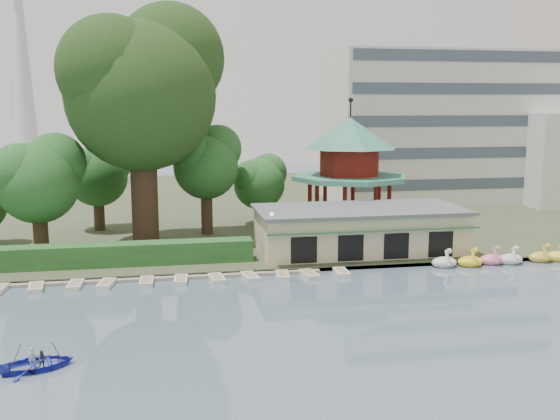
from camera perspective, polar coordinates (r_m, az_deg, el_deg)
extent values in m
plane|color=slate|center=(34.25, 2.22, -13.38)|extent=(220.00, 220.00, 0.00)
cube|color=#424930|center=(84.09, -5.54, 0.51)|extent=(220.00, 70.00, 0.40)
cube|color=gray|center=(50.33, -2.11, -5.65)|extent=(220.00, 0.60, 0.30)
cube|color=gray|center=(50.01, -15.90, -6.16)|extent=(34.00, 1.60, 0.24)
cube|color=beige|center=(56.54, 7.26, -1.89)|extent=(18.00, 8.00, 3.60)
cube|color=#595B5E|center=(56.18, 7.31, 0.06)|extent=(18.60, 8.60, 0.30)
cube|color=#194C2D|center=(52.38, 8.70, -1.95)|extent=(18.00, 1.59, 0.45)
cylinder|color=beige|center=(66.72, 6.28, -1.17)|extent=(10.40, 10.40, 1.20)
cylinder|color=#397E64|center=(66.00, 6.36, 2.97)|extent=(12.40, 12.40, 0.50)
cylinder|color=maroon|center=(65.83, 6.39, 4.40)|extent=(6.40, 6.40, 2.80)
cone|color=#397E64|center=(65.63, 6.44, 7.01)|extent=(10.00, 10.00, 3.20)
cylinder|color=black|center=(65.57, 6.48, 9.19)|extent=(0.16, 0.16, 1.80)
cube|color=silver|center=(88.87, 14.28, 7.36)|extent=(30.00, 14.00, 20.00)
cone|color=silver|center=(175.12, -22.65, 14.29)|extent=(6.00, 6.00, 60.00)
cube|color=#285D26|center=(53.27, -18.85, -4.04)|extent=(30.00, 2.00, 1.80)
cylinder|color=black|center=(51.65, -0.75, -2.68)|extent=(0.12, 0.12, 4.00)
sphere|color=beige|center=(51.25, -0.75, -0.39)|extent=(0.36, 0.36, 0.36)
cylinder|color=#3A281C|center=(59.26, -12.31, 2.17)|extent=(2.46, 2.46, 11.11)
sphere|color=#233F17|center=(58.81, -12.60, 10.14)|extent=(13.66, 13.66, 13.66)
sphere|color=#233F17|center=(60.98, -10.02, 13.54)|extent=(10.24, 10.24, 10.24)
sphere|color=#233F17|center=(57.65, -15.16, 12.26)|extent=(9.56, 9.56, 9.56)
cylinder|color=#3A281C|center=(58.76, -21.07, -1.30)|extent=(1.28, 1.28, 5.07)
sphere|color=#285D26|center=(58.21, -21.29, 2.33)|extent=(7.13, 7.13, 7.13)
sphere|color=#285D26|center=(58.84, -19.83, 4.08)|extent=(5.34, 5.34, 5.34)
sphere|color=#285D26|center=(57.66, -22.70, 3.20)|extent=(4.99, 4.99, 4.99)
cylinder|color=#3A281C|center=(63.71, -6.72, 0.28)|extent=(1.17, 1.17, 5.51)
sphere|color=#285D26|center=(63.19, -6.79, 3.93)|extent=(6.51, 6.51, 6.51)
sphere|color=#285D26|center=(64.11, -5.71, 5.61)|extent=(4.89, 4.89, 4.89)
sphere|color=#285D26|center=(62.38, -7.82, 4.85)|extent=(4.56, 4.56, 4.56)
cylinder|color=#3A281C|center=(68.42, -1.90, 0.18)|extent=(1.01, 1.01, 3.62)
sphere|color=#285D26|center=(68.03, -1.92, 2.40)|extent=(5.60, 5.60, 5.60)
sphere|color=#285D26|center=(68.90, -1.10, 3.46)|extent=(4.20, 4.20, 4.20)
sphere|color=#285D26|center=(67.26, -2.68, 2.94)|extent=(3.92, 3.92, 3.92)
cylinder|color=#3A281C|center=(67.98, -16.22, 0.13)|extent=(1.12, 1.12, 4.53)
sphere|color=#285D26|center=(67.53, -16.36, 2.94)|extent=(6.20, 6.20, 6.20)
sphere|color=#285D26|center=(68.20, -15.30, 4.27)|extent=(4.65, 4.65, 4.65)
sphere|color=#285D26|center=(66.95, -17.37, 3.62)|extent=(4.34, 4.34, 4.34)
ellipsoid|color=silver|center=(54.09, 14.78, -4.67)|extent=(2.16, 1.44, 0.99)
cylinder|color=silver|center=(53.48, 15.05, -4.24)|extent=(0.26, 0.79, 1.29)
sphere|color=silver|center=(53.07, 15.22, -3.63)|extent=(0.44, 0.44, 0.44)
ellipsoid|color=yellow|center=(54.94, 16.98, -4.55)|extent=(2.16, 1.44, 0.99)
cylinder|color=yellow|center=(54.34, 17.28, -4.13)|extent=(0.26, 0.79, 1.29)
sphere|color=yellow|center=(53.94, 17.46, -3.53)|extent=(0.44, 0.44, 0.44)
ellipsoid|color=pink|center=(56.18, 18.80, -4.34)|extent=(2.16, 1.44, 0.99)
cylinder|color=pink|center=(55.59, 19.10, -3.92)|extent=(0.26, 0.79, 1.29)
sphere|color=pink|center=(55.20, 19.29, -3.33)|extent=(0.44, 0.44, 0.44)
ellipsoid|color=silver|center=(56.85, 20.30, -4.27)|extent=(2.16, 1.44, 0.99)
cylinder|color=silver|center=(56.26, 20.62, -3.85)|extent=(0.26, 0.79, 1.29)
sphere|color=silver|center=(55.87, 20.82, -3.27)|extent=(0.44, 0.44, 0.44)
ellipsoid|color=gold|center=(58.58, 22.73, -4.02)|extent=(2.16, 1.44, 0.99)
cylinder|color=gold|center=(58.02, 23.06, -3.61)|extent=(0.26, 0.79, 1.29)
sphere|color=gold|center=(57.64, 23.27, -3.05)|extent=(0.44, 0.44, 0.44)
ellipsoid|color=yellow|center=(59.43, 24.03, -3.92)|extent=(2.16, 1.44, 0.99)
cube|color=silver|center=(49.29, -21.41, -6.62)|extent=(1.26, 2.40, 0.36)
cube|color=silver|center=(48.93, -18.22, -6.55)|extent=(1.12, 2.35, 0.36)
cube|color=silver|center=(48.57, -15.60, -6.54)|extent=(1.35, 2.43, 0.36)
cube|color=silver|center=(48.44, -12.11, -6.44)|extent=(1.08, 2.33, 0.36)
cube|color=silver|center=(48.45, -9.06, -6.33)|extent=(1.18, 2.37, 0.36)
cube|color=silver|center=(48.47, -5.79, -6.26)|extent=(1.23, 2.39, 0.36)
cube|color=silver|center=(48.77, -2.74, -6.12)|extent=(1.37, 2.43, 0.36)
cube|color=silver|center=(49.08, 0.23, -6.01)|extent=(1.21, 2.38, 0.36)
cube|color=silver|center=(49.44, 2.71, -5.90)|extent=(1.34, 2.42, 0.36)
cube|color=silver|center=(50.13, 5.65, -5.72)|extent=(1.13, 2.35, 0.36)
imported|color=#252EAC|center=(35.04, -21.32, -12.59)|extent=(5.77, 4.74, 1.04)
imported|color=silver|center=(35.26, -21.76, -12.35)|extent=(0.41, 0.32, 0.99)
imported|color=#33384C|center=(34.78, -20.89, -12.63)|extent=(0.54, 0.47, 0.96)
cylinder|color=#3A281C|center=(35.36, -23.26, -12.82)|extent=(0.94, 0.29, 2.01)
cylinder|color=#3A281C|center=(34.90, -19.32, -12.87)|extent=(0.94, 0.29, 2.01)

